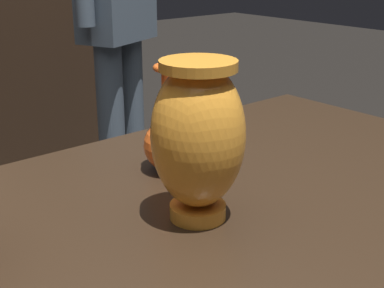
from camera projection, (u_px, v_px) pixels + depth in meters
vase_centerpiece at (198, 136)px, 0.71m from camera, size 0.13×0.13×0.22m
vase_left_accent at (170, 139)px, 0.89m from camera, size 0.09×0.09×0.18m
visitor_near_right at (116, 1)px, 2.14m from camera, size 0.44×0.29×1.62m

